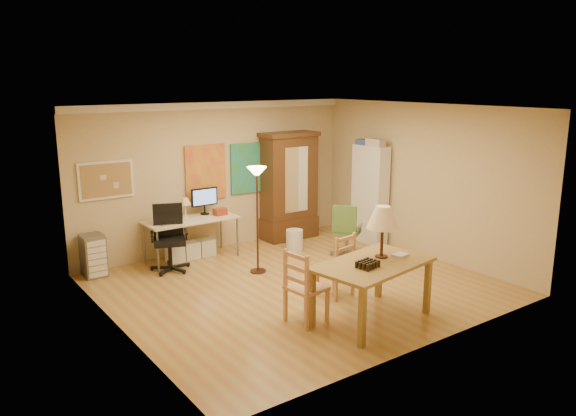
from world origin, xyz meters
TOP-DOWN VIEW (x-y plane):
  - floor at (0.00, 0.00)m, footprint 5.50×5.50m
  - crown_molding at (0.00, 2.46)m, footprint 5.50×0.08m
  - corkboard at (-2.05, 2.47)m, footprint 0.90×0.04m
  - art_panel_left at (-0.25, 2.47)m, footprint 0.80×0.04m
  - art_panel_right at (0.65, 2.47)m, footprint 0.75×0.04m
  - dining_table at (0.13, -1.54)m, footprint 1.71×1.19m
  - ladder_chair_back at (0.21, -0.67)m, footprint 0.50×0.48m
  - ladder_chair_left at (-0.73, -1.13)m, footprint 0.49×0.51m
  - torchiere_lamp at (-0.17, 0.87)m, footprint 0.32×0.32m
  - computer_desk at (-0.72, 2.16)m, footprint 1.60×0.70m
  - office_chair_black at (-1.29, 1.81)m, footprint 0.67×0.67m
  - office_chair_green at (1.58, 0.68)m, footprint 0.61×0.61m
  - drawer_cart at (-2.41, 2.25)m, footprint 0.34×0.41m
  - armoire at (1.44, 2.24)m, footprint 1.14×0.54m
  - bookshelf at (2.55, 1.12)m, footprint 0.28×0.75m
  - wastebin at (1.03, 1.49)m, footprint 0.31×0.31m

SIDE VIEW (x-z plane):
  - floor at x=0.00m, z-range 0.00..0.00m
  - wastebin at x=1.03m, z-range 0.00..0.39m
  - office_chair_green at x=1.58m, z-range -0.22..0.74m
  - office_chair_black at x=-1.29m, z-range -0.25..0.84m
  - drawer_cart at x=-2.41m, z-range 0.00..0.68m
  - ladder_chair_back at x=0.21m, z-range -0.03..0.92m
  - computer_desk at x=-0.72m, z-range -0.16..1.05m
  - ladder_chair_left at x=-0.73m, z-range -0.03..0.96m
  - armoire at x=1.44m, z-range -0.14..1.97m
  - bookshelf at x=2.55m, z-range 0.00..1.87m
  - dining_table at x=0.13m, z-range 0.20..1.68m
  - torchiere_lamp at x=-0.17m, z-range 0.53..2.28m
  - art_panel_left at x=-0.25m, z-range 0.95..1.95m
  - art_panel_right at x=0.65m, z-range 0.98..1.92m
  - corkboard at x=-2.05m, z-range 1.19..1.81m
  - crown_molding at x=0.00m, z-range 2.58..2.70m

